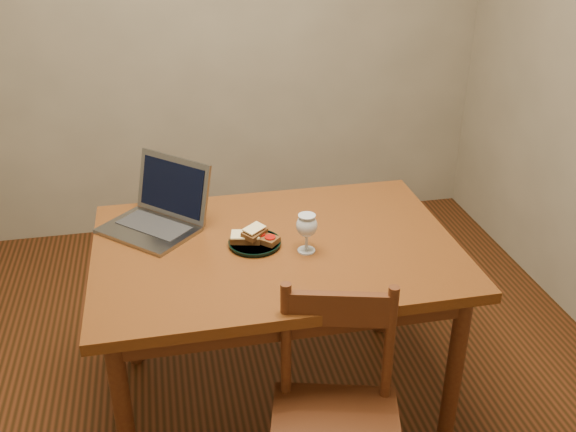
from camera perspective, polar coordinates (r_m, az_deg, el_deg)
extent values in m
cube|color=black|center=(2.79, -2.65, -15.74)|extent=(3.20, 3.20, 0.02)
cube|color=gray|center=(3.69, -7.37, 17.86)|extent=(3.20, 0.02, 2.60)
cube|color=#43200B|center=(2.33, -1.09, -3.00)|extent=(1.30, 0.90, 0.04)
cylinder|color=#441C0E|center=(2.24, -14.29, -17.42)|extent=(0.06, 0.06, 0.70)
cylinder|color=#441C0E|center=(2.42, 14.52, -13.49)|extent=(0.06, 0.06, 0.70)
cylinder|color=#441C0E|center=(2.82, -14.02, -6.87)|extent=(0.06, 0.06, 0.70)
cylinder|color=#441C0E|center=(2.96, 8.56, -4.46)|extent=(0.06, 0.06, 0.70)
cube|color=#441C0E|center=(2.08, 4.25, -18.57)|extent=(0.48, 0.47, 0.04)
cube|color=#441C0E|center=(1.96, 4.55, -8.25)|extent=(0.32, 0.11, 0.11)
cylinder|color=black|center=(2.31, -2.97, -2.43)|extent=(0.19, 0.19, 0.02)
cube|color=slate|center=(2.45, -12.32, -1.25)|extent=(0.40, 0.40, 0.02)
cube|color=slate|center=(2.50, -10.18, 2.60)|extent=(0.29, 0.29, 0.23)
cube|color=black|center=(2.50, -10.18, 2.60)|extent=(0.25, 0.24, 0.19)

